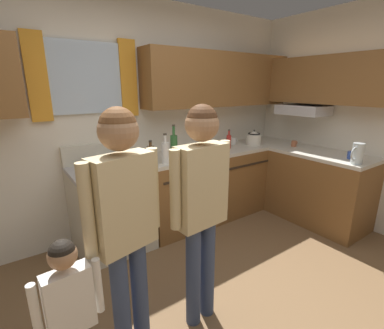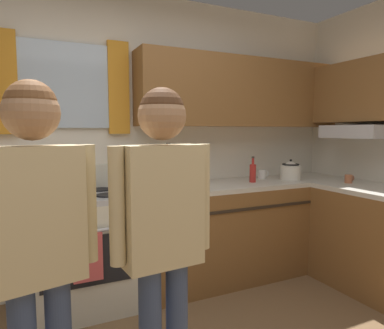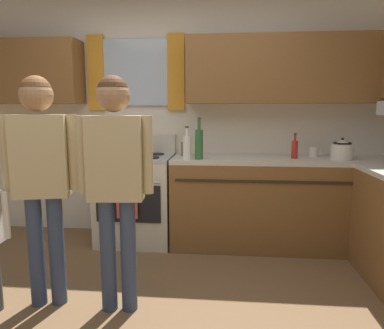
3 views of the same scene
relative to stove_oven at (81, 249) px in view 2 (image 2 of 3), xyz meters
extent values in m
cube|color=silver|center=(0.37, 0.36, 0.83)|extent=(4.60, 0.10, 2.60)
cube|color=silver|center=(-0.05, 0.29, 1.29)|extent=(0.69, 0.03, 0.69)
cube|color=orange|center=(-0.48, 0.28, 1.29)|extent=(0.18, 0.04, 0.79)
cube|color=orange|center=(0.39, 0.28, 1.29)|extent=(0.18, 0.04, 0.79)
cube|color=brown|center=(1.59, 0.15, 1.29)|extent=(2.15, 0.32, 0.65)
cube|color=brown|center=(2.51, -0.65, 1.28)|extent=(0.32, 1.62, 0.56)
cube|color=#B7B7BC|center=(2.45, -0.49, 0.91)|extent=(0.40, 0.60, 0.12)
cube|color=brown|center=(1.53, 0.00, -0.04)|extent=(2.27, 0.62, 0.86)
cube|color=beige|center=(1.53, 0.00, 0.41)|extent=(2.27, 0.62, 0.04)
cube|color=#2D2319|center=(1.53, -0.32, 0.25)|extent=(2.15, 0.01, 0.02)
cube|color=beige|center=(0.00, 0.00, -0.04)|extent=(0.75, 0.62, 0.86)
cube|color=black|center=(0.00, -0.32, 0.01)|extent=(0.63, 0.01, 0.36)
cylinder|color=#ADADB2|center=(0.00, -0.34, 0.23)|extent=(0.63, 0.02, 0.02)
cube|color=#ADADB2|center=(0.00, 0.00, 0.41)|extent=(0.75, 0.62, 0.04)
cube|color=beige|center=(0.00, 0.27, 0.53)|extent=(0.75, 0.08, 0.20)
cylinder|color=black|center=(-0.19, -0.14, 0.44)|extent=(0.17, 0.17, 0.01)
cylinder|color=black|center=(0.19, -0.14, 0.44)|extent=(0.17, 0.17, 0.01)
cylinder|color=black|center=(-0.19, 0.13, 0.44)|extent=(0.17, 0.17, 0.01)
cylinder|color=black|center=(0.19, 0.13, 0.44)|extent=(0.17, 0.17, 0.01)
cube|color=#CC4C4C|center=(0.00, -0.35, 0.05)|extent=(0.20, 0.02, 0.34)
cylinder|color=white|center=(0.55, -0.20, 0.54)|extent=(0.08, 0.08, 0.22)
cylinder|color=white|center=(0.55, -0.20, 0.69)|extent=(0.03, 0.03, 0.08)
cylinder|color=#3F382D|center=(0.55, -0.20, 0.74)|extent=(0.03, 0.03, 0.02)
cylinder|color=#2D6633|center=(0.66, -0.19, 0.57)|extent=(0.08, 0.08, 0.28)
cylinder|color=#2D6633|center=(0.66, -0.19, 0.76)|extent=(0.03, 0.03, 0.10)
cylinder|color=#3F382D|center=(0.66, -0.19, 0.82)|extent=(0.03, 0.03, 0.02)
cylinder|color=red|center=(1.58, -0.04, 0.52)|extent=(0.06, 0.06, 0.17)
cylinder|color=red|center=(1.58, -0.04, 0.63)|extent=(0.02, 0.02, 0.06)
cylinder|color=#3F382D|center=(1.58, -0.04, 0.67)|extent=(0.03, 0.03, 0.02)
cylinder|color=brown|center=(0.51, 0.06, 0.50)|extent=(0.08, 0.08, 0.14)
cylinder|color=brown|center=(0.51, 0.06, 0.60)|extent=(0.03, 0.03, 0.05)
cylinder|color=#3F382D|center=(0.51, 0.06, 0.63)|extent=(0.04, 0.04, 0.02)
cylinder|color=white|center=(1.79, 0.10, 0.48)|extent=(0.08, 0.08, 0.09)
torus|color=white|center=(1.85, 0.10, 0.49)|extent=(0.07, 0.01, 0.07)
cylinder|color=#B76642|center=(2.37, -0.47, 0.47)|extent=(0.07, 0.07, 0.08)
torus|color=#B76642|center=(2.41, -0.47, 0.48)|extent=(0.06, 0.01, 0.06)
cylinder|color=silver|center=(2.01, -0.08, 0.50)|extent=(0.20, 0.20, 0.14)
cone|color=silver|center=(2.01, -0.08, 0.60)|extent=(0.18, 0.18, 0.05)
sphere|color=black|center=(2.01, -0.08, 0.63)|extent=(0.02, 0.02, 0.02)
cone|color=silver|center=(2.14, -0.08, 0.53)|extent=(0.09, 0.04, 0.07)
torus|color=black|center=(2.01, -0.08, 0.59)|extent=(0.17, 0.17, 0.02)
cube|color=#D1BC8C|center=(-0.32, -1.27, 0.59)|extent=(0.38, 0.23, 0.55)
cylinder|color=#D1BC8C|center=(-0.11, -1.22, 0.61)|extent=(0.07, 0.07, 0.51)
sphere|color=#A87A56|center=(-0.32, -1.27, 0.99)|extent=(0.21, 0.21, 0.21)
sphere|color=brown|center=(-0.32, -1.27, 1.02)|extent=(0.20, 0.20, 0.20)
cube|color=#D1BC8C|center=(0.20, -1.29, 0.59)|extent=(0.37, 0.18, 0.55)
cylinder|color=#D1BC8C|center=(0.41, -1.28, 0.61)|extent=(0.07, 0.07, 0.51)
cylinder|color=#D1BC8C|center=(-0.01, -1.31, 0.61)|extent=(0.07, 0.07, 0.51)
sphere|color=#A87A56|center=(0.20, -1.29, 0.99)|extent=(0.21, 0.21, 0.21)
sphere|color=#4C2D19|center=(0.20, -1.29, 1.01)|extent=(0.20, 0.20, 0.20)
camera|label=1|loc=(-0.82, -2.65, 1.22)|focal=25.75mm
camera|label=2|loc=(-0.34, -2.73, 0.93)|focal=32.24mm
camera|label=3|loc=(0.91, -3.50, 0.89)|focal=33.03mm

